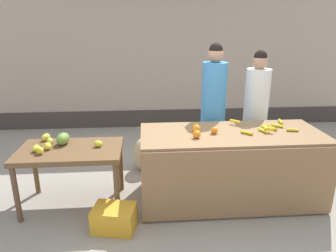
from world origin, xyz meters
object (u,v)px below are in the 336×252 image
(vendor_woman_white_shirt, at_px, (255,113))
(produce_sack, at_px, (144,155))
(vendor_woman_blue_shirt, at_px, (213,111))
(produce_crate, at_px, (114,218))

(vendor_woman_white_shirt, height_order, produce_sack, vendor_woman_white_shirt)
(vendor_woman_white_shirt, xyz_separation_m, produce_sack, (-1.62, 0.12, -0.64))
(vendor_woman_blue_shirt, bearing_deg, vendor_woman_white_shirt, 4.58)
(vendor_woman_blue_shirt, bearing_deg, produce_sack, 170.00)
(vendor_woman_blue_shirt, height_order, produce_sack, vendor_woman_blue_shirt)
(vendor_woman_blue_shirt, bearing_deg, produce_crate, -136.83)
(vendor_woman_blue_shirt, xyz_separation_m, vendor_woman_white_shirt, (0.63, 0.05, -0.05))
(vendor_woman_white_shirt, height_order, produce_crate, vendor_woman_white_shirt)
(produce_sack, bearing_deg, produce_crate, -102.90)
(vendor_woman_blue_shirt, xyz_separation_m, produce_sack, (-0.99, 0.17, -0.70))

